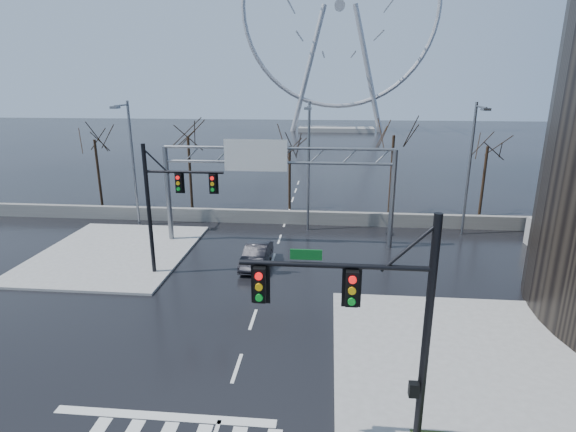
# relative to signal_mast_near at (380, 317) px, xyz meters

# --- Properties ---
(ground) EXTENTS (260.00, 260.00, 0.00)m
(ground) POSITION_rel_signal_mast_near_xyz_m (-5.14, 4.04, -4.87)
(ground) COLOR black
(ground) RESTS_ON ground
(sidewalk_right_ext) EXTENTS (12.00, 10.00, 0.15)m
(sidewalk_right_ext) POSITION_rel_signal_mast_near_xyz_m (4.86, 6.04, -4.80)
(sidewalk_right_ext) COLOR gray
(sidewalk_right_ext) RESTS_ON ground
(sidewalk_far) EXTENTS (10.00, 12.00, 0.15)m
(sidewalk_far) POSITION_rel_signal_mast_near_xyz_m (-16.14, 16.04, -4.80)
(sidewalk_far) COLOR gray
(sidewalk_far) RESTS_ON ground
(barrier_wall) EXTENTS (52.00, 0.50, 1.10)m
(barrier_wall) POSITION_rel_signal_mast_near_xyz_m (-5.14, 24.04, -4.32)
(barrier_wall) COLOR slate
(barrier_wall) RESTS_ON ground
(signal_mast_near) EXTENTS (5.52, 0.41, 8.00)m
(signal_mast_near) POSITION_rel_signal_mast_near_xyz_m (0.00, 0.00, 0.00)
(signal_mast_near) COLOR black
(signal_mast_near) RESTS_ON ground
(signal_mast_far) EXTENTS (4.72, 0.41, 8.00)m
(signal_mast_far) POSITION_rel_signal_mast_near_xyz_m (-11.01, 13.00, -0.04)
(signal_mast_far) COLOR black
(signal_mast_far) RESTS_ON ground
(sign_gantry) EXTENTS (16.36, 0.40, 7.60)m
(sign_gantry) POSITION_rel_signal_mast_near_xyz_m (-5.52, 19.00, 0.31)
(sign_gantry) COLOR slate
(sign_gantry) RESTS_ON ground
(streetlight_left) EXTENTS (0.50, 2.55, 10.00)m
(streetlight_left) POSITION_rel_signal_mast_near_xyz_m (-17.14, 22.20, 1.01)
(streetlight_left) COLOR slate
(streetlight_left) RESTS_ON ground
(streetlight_mid) EXTENTS (0.50, 2.55, 10.00)m
(streetlight_mid) POSITION_rel_signal_mast_near_xyz_m (-3.14, 22.20, 1.01)
(streetlight_mid) COLOR slate
(streetlight_mid) RESTS_ON ground
(streetlight_right) EXTENTS (0.50, 2.55, 10.00)m
(streetlight_right) POSITION_rel_signal_mast_near_xyz_m (8.86, 22.20, 1.01)
(streetlight_right) COLOR slate
(streetlight_right) RESTS_ON ground
(tree_far_left) EXTENTS (3.50, 3.50, 7.00)m
(tree_far_left) POSITION_rel_signal_mast_near_xyz_m (-23.14, 28.04, 0.70)
(tree_far_left) COLOR black
(tree_far_left) RESTS_ON ground
(tree_left) EXTENTS (3.75, 3.75, 7.50)m
(tree_left) POSITION_rel_signal_mast_near_xyz_m (-14.14, 27.54, 1.10)
(tree_left) COLOR black
(tree_left) RESTS_ON ground
(tree_center) EXTENTS (3.25, 3.25, 6.50)m
(tree_center) POSITION_rel_signal_mast_near_xyz_m (-5.14, 28.54, 0.30)
(tree_center) COLOR black
(tree_center) RESTS_ON ground
(tree_right) EXTENTS (3.90, 3.90, 7.80)m
(tree_right) POSITION_rel_signal_mast_near_xyz_m (3.86, 27.54, 1.34)
(tree_right) COLOR black
(tree_right) RESTS_ON ground
(tree_far_right) EXTENTS (3.40, 3.40, 6.80)m
(tree_far_right) POSITION_rel_signal_mast_near_xyz_m (11.86, 28.04, 0.54)
(tree_far_right) COLOR black
(tree_far_right) RESTS_ON ground
(ferris_wheel) EXTENTS (45.00, 6.00, 50.91)m
(ferris_wheel) POSITION_rel_signal_mast_near_xyz_m (-0.14, 99.04, 21.26)
(ferris_wheel) COLOR gray
(ferris_wheel) RESTS_ON ground
(car) EXTENTS (1.71, 4.27, 1.38)m
(car) POSITION_rel_signal_mast_near_xyz_m (-6.06, 14.85, -4.18)
(car) COLOR black
(car) RESTS_ON ground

